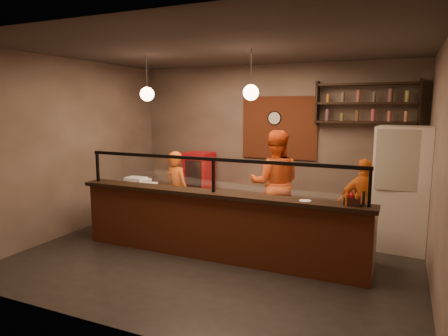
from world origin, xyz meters
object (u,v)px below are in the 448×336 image
at_px(cook_left, 177,190).
at_px(pepper_mill, 363,198).
at_px(fridge, 402,188).
at_px(red_cooler, 199,182).
at_px(condiment_caddy, 352,201).
at_px(cook_mid, 275,183).
at_px(cook_right, 364,204).
at_px(wall_clock, 275,118).
at_px(pizza_dough, 237,198).

xyz_separation_m(cook_left, pepper_mill, (3.50, -1.12, 0.40)).
xyz_separation_m(fridge, red_cooler, (-4.13, 0.73, -0.34)).
bearing_deg(condiment_caddy, red_cooler, 145.28).
bearing_deg(fridge, condiment_caddy, -105.24).
bearing_deg(cook_left, cook_mid, -153.41).
bearing_deg(pepper_mill, fridge, 74.36).
distance_m(red_cooler, condiment_caddy, 4.32).
relative_size(cook_mid, cook_right, 1.28).
bearing_deg(cook_left, condiment_caddy, 177.57).
bearing_deg(red_cooler, cook_left, -79.24).
bearing_deg(wall_clock, cook_left, -133.12).
bearing_deg(cook_left, red_cooler, -65.38).
distance_m(wall_clock, pepper_mill, 3.50).
relative_size(cook_left, red_cooler, 1.12).
height_order(cook_left, pizza_dough, cook_left).
bearing_deg(pizza_dough, fridge, 29.35).
xyz_separation_m(wall_clock, cook_left, (-1.46, -1.56, -1.35)).
height_order(fridge, pepper_mill, fridge).
height_order(cook_left, cook_mid, cook_mid).
distance_m(cook_right, red_cooler, 3.71).
bearing_deg(cook_right, condiment_caddy, 68.76).
height_order(cook_mid, cook_right, cook_mid).
bearing_deg(pepper_mill, cook_mid, 138.80).
bearing_deg(wall_clock, pizza_dough, -86.92).
distance_m(red_cooler, pepper_mill, 4.39).
bearing_deg(cook_left, cook_right, -158.50).
bearing_deg(red_cooler, pepper_mill, -29.61).
bearing_deg(cook_right, pepper_mill, 74.18).
relative_size(cook_left, pepper_mill, 8.11).
height_order(wall_clock, red_cooler, wall_clock).
bearing_deg(cook_mid, wall_clock, -89.17).
bearing_deg(fridge, wall_clock, 161.16).
height_order(wall_clock, pepper_mill, wall_clock).
relative_size(cook_mid, condiment_caddy, 10.12).
height_order(cook_left, condiment_caddy, cook_left).
height_order(wall_clock, cook_right, wall_clock).
relative_size(cook_left, cook_mid, 0.78).
xyz_separation_m(cook_right, red_cooler, (-3.58, 0.99, -0.08)).
bearing_deg(pizza_dough, cook_mid, 76.19).
height_order(red_cooler, pepper_mill, red_cooler).
xyz_separation_m(cook_left, cook_right, (3.41, 0.26, 0.00)).
xyz_separation_m(cook_mid, fridge, (2.10, 0.21, 0.05)).
height_order(condiment_caddy, pepper_mill, pepper_mill).
bearing_deg(fridge, pizza_dough, -146.85).
relative_size(red_cooler, condiment_caddy, 7.02).
bearing_deg(fridge, pepper_mill, -101.85).
height_order(cook_mid, fridge, fridge).
xyz_separation_m(wall_clock, red_cooler, (-1.63, -0.31, -1.43)).
distance_m(fridge, pepper_mill, 1.71).
distance_m(cook_mid, cook_right, 1.56).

